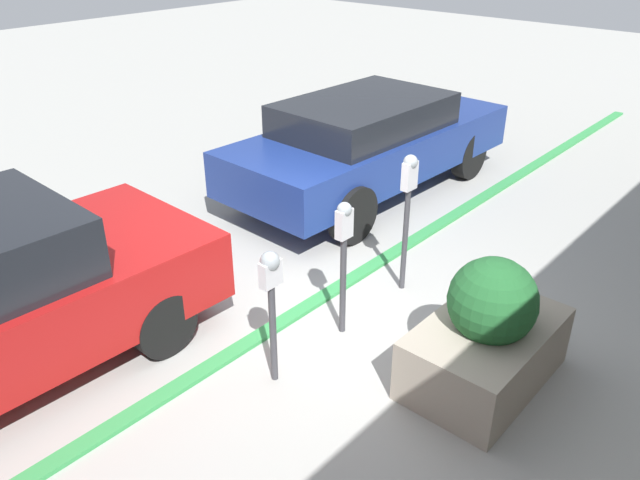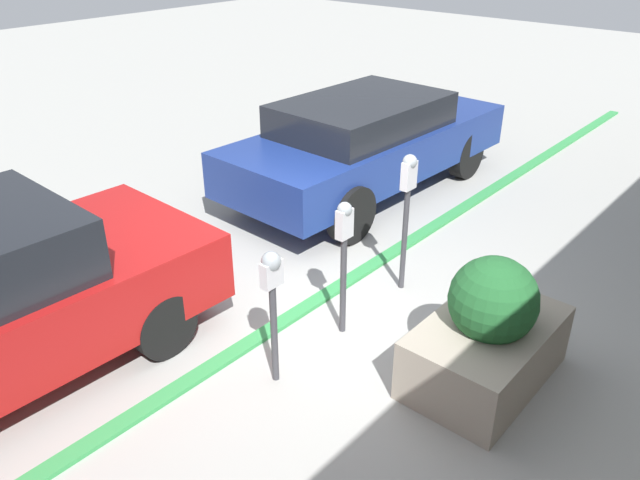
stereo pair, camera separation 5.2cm
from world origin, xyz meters
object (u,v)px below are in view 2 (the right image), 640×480
parking_meter_nearest (272,288)px  parking_meter_middle (408,194)px  parked_car_middle (367,141)px  parking_meter_second (344,244)px  planter_box (488,334)px

parking_meter_nearest → parking_meter_middle: 2.00m
parking_meter_middle → parked_car_middle: bearing=45.6°
parking_meter_second → planter_box: 1.49m
parking_meter_nearest → parking_meter_second: 0.94m
parked_car_middle → parking_meter_second: bearing=-145.0°
parking_meter_second → parked_car_middle: (2.92, 1.93, -0.20)m
parking_meter_middle → parking_meter_second: bearing=-179.0°
parking_meter_nearest → planter_box: bearing=-48.8°
planter_box → parking_meter_nearest: bearing=131.2°
parking_meter_middle → parked_car_middle: 2.70m
parking_meter_middle → parking_meter_nearest: bearing=-179.2°
parking_meter_second → planter_box: parking_meter_second is taller
parking_meter_second → parking_meter_middle: parking_meter_middle is taller
parking_meter_second → parked_car_middle: size_ratio=0.30×
parking_meter_second → parking_meter_middle: bearing=1.0°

